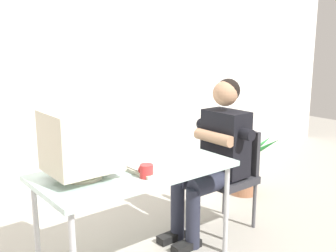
# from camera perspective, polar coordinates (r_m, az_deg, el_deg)

# --- Properties ---
(wall_back) EXTENTS (8.00, 0.10, 3.00)m
(wall_back) POSITION_cam_1_polar(r_m,az_deg,el_deg) (3.90, -12.97, 11.16)
(wall_back) COLOR silver
(wall_back) RESTS_ON ground_plane
(desk) EXTENTS (1.33, 0.66, 0.72)m
(desk) POSITION_cam_1_polar(r_m,az_deg,el_deg) (2.69, -4.60, -7.16)
(desk) COLOR #B7B7BC
(desk) RESTS_ON ground_plane
(crt_monitor) EXTENTS (0.42, 0.37, 0.43)m
(crt_monitor) POSITION_cam_1_polar(r_m,az_deg,el_deg) (2.46, -12.35, -2.14)
(crt_monitor) COLOR beige
(crt_monitor) RESTS_ON desk
(keyboard) EXTENTS (0.18, 0.45, 0.03)m
(keyboard) POSITION_cam_1_polar(r_m,az_deg,el_deg) (2.64, -4.59, -5.92)
(keyboard) COLOR beige
(keyboard) RESTS_ON desk
(office_chair) EXTENTS (0.40, 0.40, 0.83)m
(office_chair) POSITION_cam_1_polar(r_m,az_deg,el_deg) (3.38, 9.09, -6.52)
(office_chair) COLOR #4C4C51
(office_chair) RESTS_ON ground_plane
(person_seated) EXTENTS (0.72, 0.57, 1.26)m
(person_seated) POSITION_cam_1_polar(r_m,az_deg,el_deg) (3.19, 6.91, -3.72)
(person_seated) COLOR black
(person_seated) RESTS_ON ground_plane
(potted_plant) EXTENTS (0.74, 0.70, 0.73)m
(potted_plant) POSITION_cam_1_polar(r_m,az_deg,el_deg) (4.13, 11.06, -5.59)
(potted_plant) COLOR #9E6647
(potted_plant) RESTS_ON ground_plane
(desk_mug) EXTENTS (0.08, 0.09, 0.08)m
(desk_mug) POSITION_cam_1_polar(r_m,az_deg,el_deg) (2.47, -3.16, -6.50)
(desk_mug) COLOR red
(desk_mug) RESTS_ON desk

